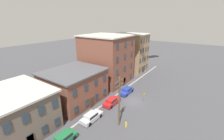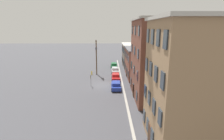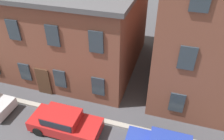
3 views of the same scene
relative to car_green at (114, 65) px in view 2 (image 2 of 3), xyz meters
name	(u,v)px [view 2 (image 2 of 3)]	position (x,y,z in m)	size (l,w,h in m)	color
ground_plane	(101,85)	(16.54, -3.05, -0.75)	(200.00, 200.00, 0.00)	#424247
kerb_strip	(122,85)	(16.54, 1.45, -0.67)	(56.00, 0.36, 0.16)	#9E998E
apartment_corner	(141,55)	(-3.06, 8.48, 2.69)	(11.44, 11.59, 6.86)	#66564C
apartment_midblock	(147,62)	(9.61, 7.97, 2.75)	(11.93, 10.56, 6.97)	brown
apartment_far	(170,59)	(22.77, 8.94, 5.87)	(11.64, 12.50, 13.21)	brown
apartment_annex	(212,85)	(35.64, 8.58, 5.63)	(8.52, 11.79, 12.74)	#9E7A56
car_green	(114,65)	(0.00, 0.00, 0.00)	(4.40, 1.92, 1.43)	#1E6638
car_silver	(115,70)	(6.28, 0.13, 0.00)	(4.40, 1.92, 1.43)	#B7B7BC
car_red	(116,77)	(12.67, 0.14, 0.00)	(4.40, 1.92, 1.43)	#B21E1E
car_blue	(116,85)	(18.84, 0.02, 0.00)	(4.40, 1.92, 1.43)	#233899
caution_sign	(91,78)	(17.21, -5.11, 0.93)	(1.02, 0.08, 2.51)	slate
utility_pole	(96,55)	(7.97, -4.60, 4.18)	(2.40, 0.44, 8.77)	brown
fire_hydrant	(92,73)	(8.22, -5.84, -0.27)	(0.24, 0.34, 0.96)	yellow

